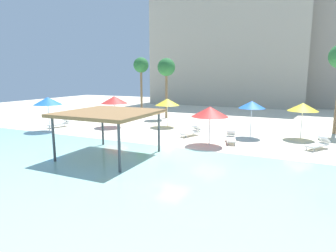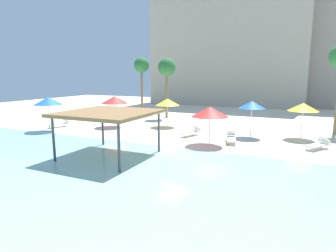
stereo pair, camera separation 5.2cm
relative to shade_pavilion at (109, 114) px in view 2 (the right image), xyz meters
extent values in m
plane|color=beige|center=(2.64, 1.89, -2.47)|extent=(80.00, 80.00, 0.00)
cube|color=#99D1C6|center=(2.64, -3.36, -2.45)|extent=(44.00, 13.50, 0.04)
cylinder|color=#42474C|center=(-2.08, 2.08, -1.25)|extent=(0.14, 0.14, 2.43)
cylinder|color=#42474C|center=(2.08, 2.08, -1.25)|extent=(0.14, 0.14, 2.43)
cylinder|color=#42474C|center=(-2.08, -2.08, -1.25)|extent=(0.14, 0.14, 2.43)
cylinder|color=#42474C|center=(2.08, -2.08, -1.25)|extent=(0.14, 0.14, 2.43)
cube|color=olive|center=(0.00, 0.00, 0.06)|extent=(4.87, 4.87, 0.18)
cylinder|color=silver|center=(4.31, 5.17, -1.51)|extent=(0.06, 0.06, 1.91)
cone|color=red|center=(4.31, 5.17, -0.22)|extent=(2.45, 2.45, 0.67)
cylinder|color=silver|center=(6.42, 8.90, -1.38)|extent=(0.06, 0.06, 2.18)
cone|color=blue|center=(6.42, 8.90, -0.02)|extent=(1.98, 1.98, 0.54)
cylinder|color=silver|center=(9.88, 9.88, -1.45)|extent=(0.06, 0.06, 2.04)
cone|color=yellow|center=(9.88, 9.88, -0.13)|extent=(2.16, 2.16, 0.59)
cylinder|color=silver|center=(-5.53, 8.32, -1.41)|extent=(0.06, 0.06, 2.12)
cone|color=red|center=(-5.53, 8.32, -0.02)|extent=(2.40, 2.40, 0.66)
cylinder|color=silver|center=(-9.26, 4.25, -1.36)|extent=(0.06, 0.06, 2.21)
cone|color=blue|center=(-9.26, 4.25, 0.06)|extent=(2.29, 2.29, 0.63)
cylinder|color=silver|center=(-1.21, 10.36, -1.50)|extent=(0.06, 0.06, 1.94)
cone|color=yellow|center=(-1.21, 10.36, -0.23)|extent=(2.20, 2.20, 0.60)
cylinder|color=white|center=(5.93, 5.67, -2.36)|extent=(0.05, 0.05, 0.22)
cylinder|color=white|center=(5.47, 5.55, -2.36)|extent=(0.05, 0.05, 0.22)
cylinder|color=white|center=(5.57, 7.07, -2.36)|extent=(0.05, 0.05, 0.22)
cylinder|color=white|center=(5.11, 6.95, -2.36)|extent=(0.05, 0.05, 0.22)
cube|color=white|center=(5.52, 6.31, -2.20)|extent=(1.03, 1.89, 0.10)
cube|color=white|center=(5.34, 7.03, -1.92)|extent=(0.71, 0.64, 0.40)
cylinder|color=white|center=(-9.97, 5.08, -2.36)|extent=(0.05, 0.05, 0.22)
cylinder|color=white|center=(-10.43, 5.23, -2.36)|extent=(0.05, 0.05, 0.22)
cylinder|color=white|center=(-9.50, 6.44, -2.36)|extent=(0.05, 0.05, 0.22)
cylinder|color=white|center=(-9.96, 6.60, -2.36)|extent=(0.05, 0.05, 0.22)
cube|color=white|center=(-9.96, 5.84, -2.20)|extent=(1.15, 1.90, 0.10)
cube|color=white|center=(-9.72, 6.54, -1.92)|extent=(0.73, 0.68, 0.40)
cylinder|color=white|center=(2.14, 6.50, -2.36)|extent=(0.05, 0.05, 0.22)
cylinder|color=white|center=(1.69, 6.66, -2.36)|extent=(0.05, 0.05, 0.22)
cylinder|color=white|center=(2.63, 7.85, -2.36)|extent=(0.05, 0.05, 0.22)
cylinder|color=white|center=(2.18, 8.01, -2.36)|extent=(0.05, 0.05, 0.22)
cube|color=white|center=(2.16, 7.25, -2.20)|extent=(1.18, 1.90, 0.10)
cube|color=white|center=(2.42, 7.95, -1.92)|extent=(0.74, 0.68, 0.40)
cylinder|color=white|center=(10.63, 6.11, -2.36)|extent=(0.05, 0.05, 0.22)
cylinder|color=white|center=(10.23, 6.37, -2.36)|extent=(0.05, 0.05, 0.22)
cylinder|color=white|center=(11.43, 7.31, -2.36)|extent=(0.05, 0.05, 0.22)
cylinder|color=white|center=(11.03, 7.57, -2.36)|extent=(0.05, 0.05, 0.22)
cube|color=white|center=(10.83, 6.84, -2.20)|extent=(1.50, 1.83, 0.10)
cube|color=white|center=(11.24, 7.46, -1.92)|extent=(0.78, 0.76, 0.40)
cylinder|color=brown|center=(-3.55, 15.17, 0.10)|extent=(0.28, 0.28, 5.13)
sphere|color=#286B33|center=(-3.55, 15.17, 3.02)|extent=(1.90, 1.90, 1.90)
cylinder|color=brown|center=(-8.82, 18.88, 0.31)|extent=(0.28, 0.28, 5.56)
sphere|color=#286B33|center=(-8.82, 18.88, 3.44)|extent=(1.90, 1.90, 1.90)
cube|color=#B2A893|center=(-1.40, 34.18, 7.52)|extent=(23.46, 10.11, 19.97)
camera|label=1|loc=(9.63, -12.94, 2.10)|focal=30.51mm
camera|label=2|loc=(9.68, -12.92, 2.10)|focal=30.51mm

